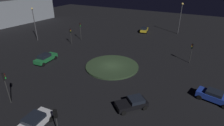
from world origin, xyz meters
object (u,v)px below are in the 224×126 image
car_yellow (144,30)px  streetlamp_south (34,21)px  car_white (34,122)px  traffic_light_northwest (192,49)px  traffic_light_southeast (5,82)px  traffic_light_southwest_near (71,33)px  car_blue (214,96)px  traffic_light_southwest (80,28)px  traffic_light_east (56,119)px  car_green (46,58)px  streetlamp_west (181,13)px  car_black (132,103)px

car_yellow → streetlamp_south: (19.71, -21.08, 4.10)m
car_white → traffic_light_northwest: bearing=-30.2°
traffic_light_southeast → traffic_light_southwest_near: 22.19m
car_blue → traffic_light_southeast: 26.06m
traffic_light_southwest → traffic_light_east: (25.92, 16.85, -0.44)m
car_green → streetlamp_west: streetlamp_west is taller
car_black → traffic_light_east: bearing=12.6°
car_yellow → car_green: bearing=150.7°
streetlamp_south → traffic_light_northwest: bearing=96.6°
traffic_light_southeast → traffic_light_east: size_ratio=1.15×
car_yellow → traffic_light_southwest_near: 21.48m
traffic_light_southwest → traffic_light_southwest_near: 3.59m
car_black → car_green: bearing=-60.7°
traffic_light_southwest_near → streetlamp_south: (1.82, -9.36, 2.18)m
traffic_light_east → traffic_light_southwest_near: bearing=27.1°
traffic_light_southeast → traffic_light_northwest: size_ratio=1.14×
car_yellow → traffic_light_southwest_near: traffic_light_southwest_near is taller
traffic_light_east → traffic_light_southwest_near: size_ratio=0.99×
car_white → traffic_light_southwest_near: 26.30m
car_green → streetlamp_south: 14.66m
car_yellow → traffic_light_northwest: traffic_light_northwest is taller
car_green → streetlamp_south: (-8.18, -11.47, 4.03)m
car_black → streetlamp_west: streetlamp_west is taller
car_black → traffic_light_northwest: 17.48m
traffic_light_northwest → traffic_light_southeast: bearing=16.7°
traffic_light_northwest → traffic_light_southwest_near: size_ratio=1.00×
car_blue → car_yellow: (-26.25, -18.41, -0.01)m
car_yellow → car_black: bearing=-173.6°
traffic_light_southwest_near → car_black: bearing=-11.1°
car_black → car_green: car_green is taller
car_yellow → traffic_light_east: 40.63m
traffic_light_northwest → traffic_light_southwest: bearing=-37.6°
traffic_light_northwest → traffic_light_southwest_near: 26.00m
traffic_light_southeast → traffic_light_southwest_near: traffic_light_southeast is taller
car_green → traffic_light_southwest_near: size_ratio=1.26×
car_white → traffic_light_southeast: size_ratio=1.00×
car_black → streetlamp_south: 33.57m
car_white → traffic_light_southeast: (-1.54, -6.15, 2.27)m
streetlamp_west → car_blue: bearing=18.2°
traffic_light_southwest_near → traffic_light_northwest: bearing=28.0°
car_yellow → car_black: (32.43, 9.71, -0.07)m
car_black → traffic_light_east: 9.23m
traffic_light_southwest → streetlamp_south: bearing=-116.0°
car_white → car_green: size_ratio=0.90×
traffic_light_east → traffic_light_northwest: bearing=-30.1°
car_white → traffic_light_southwest_near: size_ratio=1.14×
car_white → traffic_light_east: traffic_light_east is taller
car_yellow → car_green: car_green is taller
car_green → traffic_light_southwest: (-13.56, -2.03, 2.28)m
streetlamp_west → traffic_light_southwest: bearing=-50.1°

